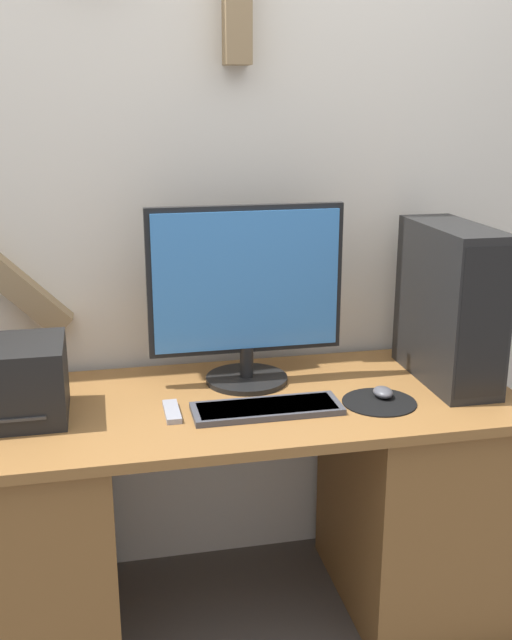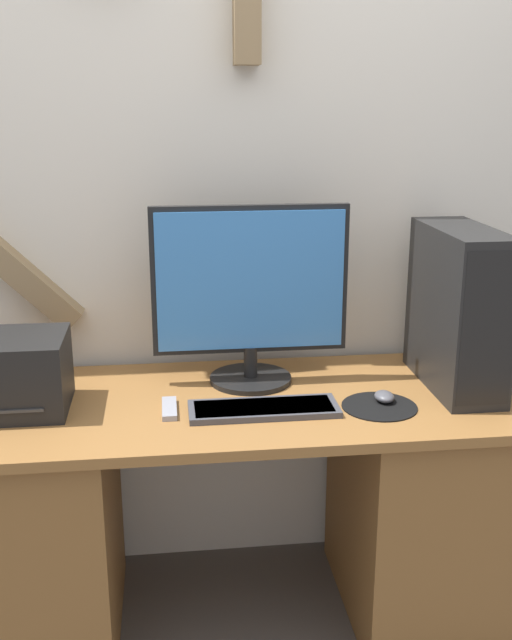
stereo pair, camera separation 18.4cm
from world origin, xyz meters
The scene contains 9 objects.
wall_back centered at (-0.01, 0.74, 1.36)m, with size 6.40×0.13×2.86m.
desk centered at (0.00, 0.34, 0.39)m, with size 1.71×0.69×0.76m.
monitor centered at (0.07, 0.49, 1.06)m, with size 0.60×0.26×0.56m.
keyboard centered at (0.08, 0.24, 0.77)m, with size 0.43×0.15×0.02m.
mousepad centered at (0.42, 0.23, 0.76)m, with size 0.22×0.22×0.00m.
mouse centered at (0.44, 0.26, 0.78)m, with size 0.06×0.08×0.03m.
computer_tower centered at (0.69, 0.38, 1.01)m, with size 0.17×0.45×0.49m.
printer centered at (-0.65, 0.35, 0.87)m, with size 0.35×0.27×0.22m.
remote_control centered at (-0.19, 0.28, 0.77)m, with size 0.04×0.15×0.02m.
Camera 1 is at (-0.37, -1.69, 1.62)m, focal length 42.00 mm.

